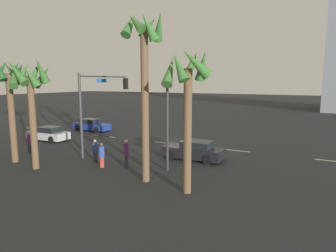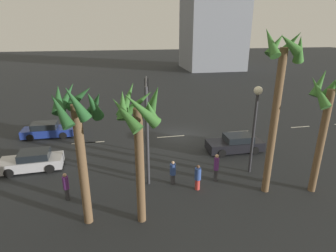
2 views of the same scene
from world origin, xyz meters
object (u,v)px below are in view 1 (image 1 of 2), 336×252
pedestrian_2 (95,150)px  palm_tree_0 (145,60)px  car_0 (194,151)px  pedestrian_1 (102,155)px  car_2 (92,125)px  streetlamp (167,105)px  palm_tree_3 (30,86)px  car_1 (48,134)px  pedestrian_3 (30,142)px  pedestrian_0 (126,153)px  traffic_signal (98,100)px  palm_tree_2 (10,84)px  palm_tree_1 (187,87)px

pedestrian_2 → palm_tree_0: size_ratio=0.17×
car_0 → pedestrian_1: bearing=46.0°
car_2 → streetlamp: (-15.24, 9.79, 3.64)m
palm_tree_3 → car_1: bearing=-45.2°
car_1 → palm_tree_3: palm_tree_3 is taller
car_0 → pedestrian_1: 6.76m
pedestrian_2 → pedestrian_3: (6.44, 0.48, 0.07)m
pedestrian_0 → traffic_signal: bearing=-27.9°
streetlamp → car_2: bearing=-32.7°
pedestrian_2 → palm_tree_2: 7.41m
streetlamp → palm_tree_2: 11.21m
streetlamp → pedestrian_1: 5.62m
pedestrian_3 → palm_tree_3: palm_tree_3 is taller
pedestrian_1 → palm_tree_1: size_ratio=0.23×
streetlamp → pedestrian_1: streetlamp is taller
traffic_signal → pedestrian_1: 5.30m
pedestrian_3 → palm_tree_3: bearing=146.4°
pedestrian_0 → palm_tree_1: (-5.43, 2.29, 4.44)m
palm_tree_0 → palm_tree_3: 8.08m
car_0 → car_2: bearing=-22.1°
palm_tree_2 → palm_tree_3: (-2.67, 0.43, -0.10)m
car_0 → palm_tree_0: 8.56m
traffic_signal → pedestrian_0: traffic_signal is taller
car_2 → pedestrian_3: pedestrian_3 is taller
pedestrian_0 → palm_tree_2: size_ratio=0.26×
pedestrian_2 → car_1: bearing=-22.5°
palm_tree_1 → pedestrian_2: bearing=-16.6°
palm_tree_1 → palm_tree_3: size_ratio=1.02×
car_2 → car_0: bearing=157.9°
car_1 → palm_tree_1: palm_tree_1 is taller
car_2 → palm_tree_0: size_ratio=0.47×
car_1 → traffic_signal: (-8.05, 1.83, 3.70)m
palm_tree_2 → palm_tree_3: 2.70m
traffic_signal → pedestrian_2: bearing=123.0°
palm_tree_3 → car_0: bearing=-139.9°
car_0 → streetlamp: streetlamp is taller
car_1 → car_2: bearing=-87.8°
palm_tree_1 → car_2: bearing=-35.5°
palm_tree_1 → palm_tree_2: palm_tree_1 is taller
traffic_signal → palm_tree_3: size_ratio=0.88×
car_1 → palm_tree_0: bearing=158.8°
pedestrian_0 → palm_tree_3: (5.23, 3.00, 4.41)m
car_2 → pedestrian_1: pedestrian_1 is taller
traffic_signal → palm_tree_1: 10.68m
traffic_signal → streetlamp: size_ratio=1.05×
pedestrian_2 → pedestrian_1: bearing=145.8°
traffic_signal → pedestrian_1: size_ratio=3.78×
pedestrian_0 → pedestrian_2: (2.85, -0.17, -0.18)m
streetlamp → palm_tree_2: bearing=16.9°
pedestrian_0 → pedestrian_1: size_ratio=1.13×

